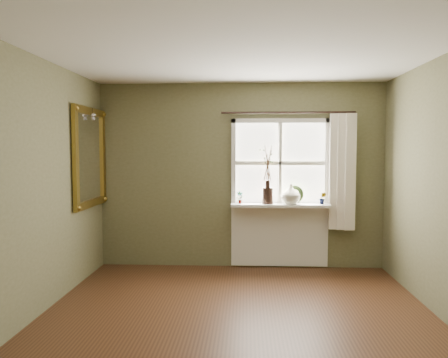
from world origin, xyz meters
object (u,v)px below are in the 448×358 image
object	(u,v)px
cream_vase	(291,194)
dark_jug	(268,196)
wreath	(294,197)
gilt_mirror	(90,157)

from	to	relation	value
cream_vase	dark_jug	bearing A→B (deg)	180.00
wreath	gilt_mirror	bearing A→B (deg)	-145.82
wreath	gilt_mirror	world-z (taller)	gilt_mirror
dark_jug	wreath	xyz separation A→B (m)	(0.37, 0.04, -0.02)
cream_vase	gilt_mirror	bearing A→B (deg)	-171.02
cream_vase	gilt_mirror	distance (m)	2.74
dark_jug	wreath	size ratio (longest dim) A/B	0.88
dark_jug	cream_vase	size ratio (longest dim) A/B	0.83
dark_jug	cream_vase	xyz separation A→B (m)	(0.32, 0.00, 0.02)
cream_vase	gilt_mirror	size ratio (longest dim) A/B	0.21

